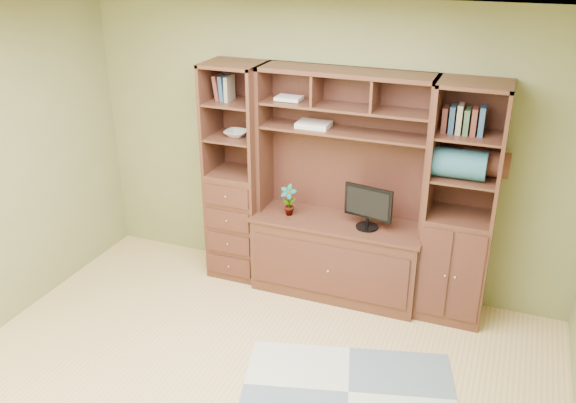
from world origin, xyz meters
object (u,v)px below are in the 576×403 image
at_px(left_tower, 237,174).
at_px(monitor, 368,200).
at_px(center_hutch, 339,191).
at_px(right_tower, 461,207).

height_order(left_tower, monitor, left_tower).
distance_m(center_hutch, right_tower, 1.03).
xyz_separation_m(left_tower, right_tower, (2.02, 0.00, 0.00)).
bearing_deg(left_tower, right_tower, 0.00).
relative_size(right_tower, monitor, 3.88).
relative_size(center_hutch, left_tower, 1.00).
relative_size(center_hutch, right_tower, 1.00).
xyz_separation_m(right_tower, monitor, (-0.75, -0.07, -0.03)).
bearing_deg(left_tower, monitor, -3.37).
bearing_deg(monitor, left_tower, -172.95).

